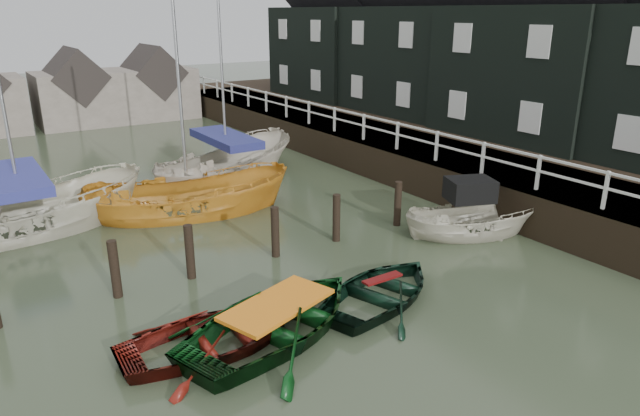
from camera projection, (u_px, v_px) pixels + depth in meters
ground at (295, 315)px, 12.46m from camera, size 120.00×120.00×0.00m
pier at (362, 145)px, 25.05m from camera, size 3.04×32.00×2.70m
land_strip at (450, 146)px, 28.17m from camera, size 14.00×38.00×1.50m
quay_houses at (482, 26)px, 25.25m from camera, size 6.52×28.14×10.01m
mooring_pilings at (194, 259)px, 14.08m from camera, size 13.72×0.22×1.80m
far_sheds at (73, 93)px, 32.77m from camera, size 14.00×4.08×4.39m
rowboat_red at (214, 348)px, 11.24m from camera, size 3.79×2.78×0.76m
rowboat_green at (278, 334)px, 11.70m from camera, size 5.35×4.52×0.94m
rowboat_dkgreen at (382, 300)px, 13.09m from camera, size 4.29×3.63×0.76m
motorboat at (471, 232)px, 16.89m from camera, size 4.43×3.04×2.48m
sailboat_b at (26, 230)px, 17.13m from camera, size 7.49×3.27×11.13m
sailboat_c at (189, 212)px, 18.80m from camera, size 7.11×4.33×10.69m
sailboat_d at (228, 177)px, 22.59m from camera, size 7.54×5.13×11.63m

